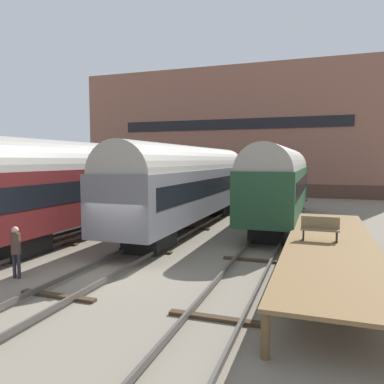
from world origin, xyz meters
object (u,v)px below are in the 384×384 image
object	(u,v)px
bench	(320,228)
person_worker	(16,247)
train_car_green	(280,180)
train_car_grey	(191,182)
train_car_maroon	(96,181)

from	to	relation	value
bench	person_worker	distance (m)	11.12
train_car_green	bench	distance (m)	10.26
train_car_grey	person_worker	world-z (taller)	train_car_grey
train_car_grey	train_car_maroon	bearing A→B (deg)	-151.76
train_car_green	bench	bearing A→B (deg)	-75.70
train_car_green	train_car_grey	size ratio (longest dim) A/B	0.87
train_car_grey	bench	world-z (taller)	train_car_grey
train_car_maroon	train_car_grey	xyz separation A→B (m)	(4.99, 2.68, -0.08)
train_car_maroon	bench	world-z (taller)	train_car_maroon
train_car_green	person_worker	xyz separation A→B (m)	(-7.59, -14.48, -1.73)
train_car_grey	person_worker	bearing A→B (deg)	-102.83
train_car_maroon	train_car_grey	world-z (taller)	train_car_maroon
train_car_maroon	person_worker	distance (m)	9.21
train_car_maroon	train_car_grey	bearing A→B (deg)	28.24
train_car_green	person_worker	size ratio (longest dim) A/B	8.53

